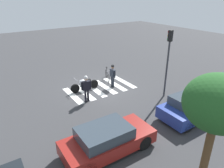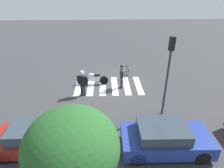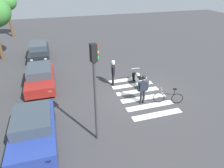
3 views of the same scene
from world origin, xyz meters
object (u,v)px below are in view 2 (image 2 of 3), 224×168
object	(u,v)px
traffic_light_pole	(169,66)
police_motorcycle	(94,79)
car_blue_hatchback	(165,138)
officer_by_motorcycle	(82,81)
car_maroon_wagon	(41,138)
leaning_bicycle	(126,75)
officer_on_foot	(122,75)

from	to	relation	value
traffic_light_pole	police_motorcycle	bearing A→B (deg)	-42.93
police_motorcycle	car_blue_hatchback	bearing A→B (deg)	117.69
officer_by_motorcycle	car_blue_hatchback	world-z (taller)	officer_by_motorcycle
car_blue_hatchback	car_maroon_wagon	world-z (taller)	car_blue_hatchback
leaning_bicycle	car_maroon_wagon	bearing A→B (deg)	57.61
car_maroon_wagon	officer_by_motorcycle	bearing A→B (deg)	-106.52
officer_on_foot	traffic_light_pole	bearing A→B (deg)	123.54
officer_on_foot	leaning_bicycle	bearing A→B (deg)	-107.16
leaning_bicycle	officer_on_foot	distance (m)	1.68
police_motorcycle	officer_by_motorcycle	world-z (taller)	officer_by_motorcycle
police_motorcycle	car_blue_hatchback	distance (m)	7.55
leaning_bicycle	car_maroon_wagon	size ratio (longest dim) A/B	0.38
officer_on_foot	traffic_light_pole	xyz separation A→B (m)	(-2.16, 3.26, 1.98)
officer_on_foot	car_maroon_wagon	size ratio (longest dim) A/B	0.43
car_maroon_wagon	police_motorcycle	bearing A→B (deg)	-108.10
car_blue_hatchback	leaning_bicycle	bearing A→B (deg)	-82.28
police_motorcycle	officer_by_motorcycle	distance (m)	1.86
traffic_light_pole	car_maroon_wagon	bearing A→B (deg)	21.73
car_maroon_wagon	leaning_bicycle	bearing A→B (deg)	-122.39
police_motorcycle	car_maroon_wagon	size ratio (longest dim) A/B	0.51
leaning_bicycle	car_maroon_wagon	distance (m)	8.57
car_blue_hatchback	car_maroon_wagon	distance (m)	5.61
officer_by_motorcycle	car_blue_hatchback	bearing A→B (deg)	129.54
car_blue_hatchback	police_motorcycle	bearing A→B (deg)	-62.31
officer_on_foot	car_maroon_wagon	distance (m)	7.11
police_motorcycle	car_maroon_wagon	distance (m)	6.75
car_maroon_wagon	traffic_light_pole	bearing A→B (deg)	-158.27
leaning_bicycle	police_motorcycle	bearing A→B (deg)	18.14
car_maroon_wagon	officer_on_foot	bearing A→B (deg)	-125.64
police_motorcycle	officer_on_foot	bearing A→B (deg)	162.39
officer_by_motorcycle	car_maroon_wagon	xyz separation A→B (m)	(1.42, 4.80, -0.42)
car_blue_hatchback	traffic_light_pole	bearing A→B (deg)	-103.97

